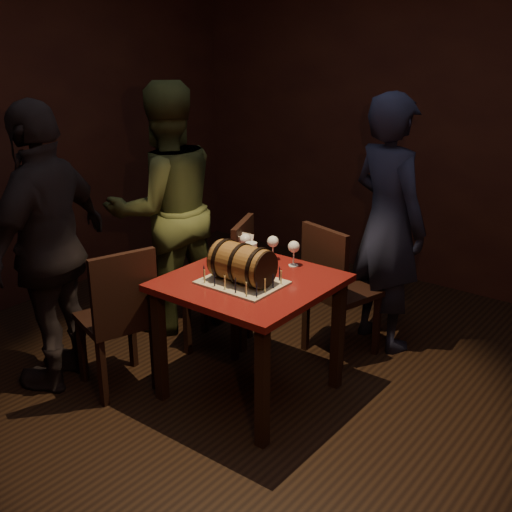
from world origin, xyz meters
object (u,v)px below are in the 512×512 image
barrel_cake (242,263)px  chair_left_rear (229,278)px  pub_table (250,297)px  person_left_rear (165,210)px  wine_glass_right (294,248)px  wine_glass_mid (273,243)px  chair_back (334,285)px  wine_glass_left (245,240)px  chair_left_front (120,313)px  person_back (388,224)px  pint_of_ale (251,255)px  person_left_front (50,248)px

barrel_cake → chair_left_rear: bearing=136.7°
pub_table → person_left_rear: bearing=160.1°
pub_table → wine_glass_right: (0.08, 0.34, 0.23)m
chair_left_rear → person_left_rear: size_ratio=0.52×
wine_glass_mid → chair_back: chair_back is taller
wine_glass_left → wine_glass_mid: same height
barrel_cake → chair_left_rear: barrel_cake is taller
barrel_cake → chair_left_front: bearing=-149.0°
pub_table → chair_back: (0.15, 0.71, -0.12)m
pub_table → wine_glass_mid: wine_glass_mid is taller
person_back → chair_back: bearing=89.9°
barrel_cake → chair_left_rear: 0.75m
chair_back → barrel_cake: bearing=-100.6°
wine_glass_left → chair_left_rear: (-0.23, 0.11, -0.35)m
wine_glass_mid → chair_back: (0.23, 0.37, -0.34)m
wine_glass_left → wine_glass_mid: 0.18m
wine_glass_right → chair_back: 0.52m
person_back → wine_glass_right: bearing=95.0°
pint_of_ale → person_left_rear: 0.97m
barrel_cake → person_left_rear: bearing=156.7°
wine_glass_right → chair_left_front: size_ratio=0.17×
chair_left_front → person_left_front: (-0.42, -0.14, 0.36)m
chair_back → person_back: bearing=67.9°
barrel_cake → pint_of_ale: size_ratio=2.66×
pub_table → chair_back: bearing=78.0°
person_back → person_left_rear: 1.56m
barrel_cake → wine_glass_mid: (-0.09, 0.41, -0.01)m
chair_back → person_back: person_back is taller
wine_glass_right → chair_left_front: (-0.70, -0.79, -0.35)m
barrel_cake → chair_left_front: (-0.63, -0.38, -0.35)m
chair_back → chair_left_front: 1.40m
person_back → person_left_rear: person_left_rear is taller
pint_of_ale → chair_left_front: size_ratio=0.16×
wine_glass_left → wine_glass_right: (0.32, 0.07, 0.00)m
person_left_rear → wine_glass_right: bearing=110.0°
wine_glass_left → wine_glass_right: size_ratio=1.00×
pint_of_ale → person_back: (0.44, 0.93, 0.05)m
wine_glass_right → pint_of_ale: (-0.20, -0.16, -0.05)m
wine_glass_right → person_left_rear: person_left_rear is taller
chair_back → chair_left_rear: (-0.63, -0.33, 0.00)m
chair_back → person_left_rear: person_left_rear is taller
pint_of_ale → person_left_rear: person_left_rear is taller
wine_glass_mid → barrel_cake: bearing=-78.1°
wine_glass_mid → pint_of_ale: bearing=-106.1°
chair_left_front → wine_glass_right: bearing=48.3°
wine_glass_mid → chair_left_front: 1.02m
pint_of_ale → person_left_front: size_ratio=0.08×
chair_left_front → person_back: size_ratio=0.53×
barrel_cake → person_left_front: 1.18m
barrel_cake → pint_of_ale: bearing=117.6°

